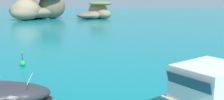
# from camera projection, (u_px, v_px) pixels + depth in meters

# --- Properties ---
(islet_large) EXTENTS (20.33, 22.54, 9.23)m
(islet_large) POSITION_uv_depth(u_px,v_px,m) (37.00, 9.00, 81.13)
(islet_large) COLOR #84755B
(islet_large) RESTS_ON ground
(islet_small) EXTENTS (14.60, 13.39, 5.92)m
(islet_small) POSITION_uv_depth(u_px,v_px,m) (96.00, 12.00, 84.62)
(islet_small) COLOR #84755B
(islet_small) RESTS_ON ground
(channel_buoy) EXTENTS (0.56, 0.56, 1.48)m
(channel_buoy) POSITION_uv_depth(u_px,v_px,m) (23.00, 63.00, 22.66)
(channel_buoy) COLOR green
(channel_buoy) RESTS_ON ground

